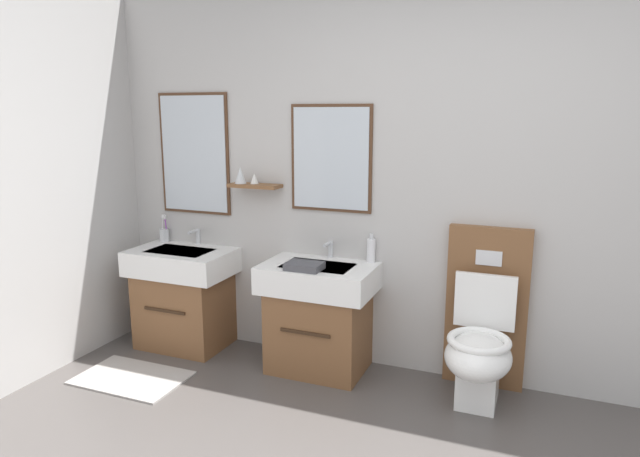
# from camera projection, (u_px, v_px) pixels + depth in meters

# --- Properties ---
(wall_back) EXTENTS (5.11, 0.27, 2.56)m
(wall_back) POSITION_uv_depth(u_px,v_px,m) (461.00, 176.00, 3.42)
(wall_back) COLOR #B7B5B2
(wall_back) RESTS_ON ground
(bath_mat) EXTENTS (0.68, 0.44, 0.01)m
(bath_mat) POSITION_uv_depth(u_px,v_px,m) (132.00, 378.00, 3.58)
(bath_mat) COLOR #9E9993
(bath_mat) RESTS_ON ground
(vanity_sink_left) EXTENTS (0.72, 0.50, 0.71)m
(vanity_sink_left) POSITION_uv_depth(u_px,v_px,m) (185.00, 294.00, 4.05)
(vanity_sink_left) COLOR brown
(vanity_sink_left) RESTS_ON ground
(tap_on_left_sink) EXTENTS (0.03, 0.13, 0.11)m
(tap_on_left_sink) POSITION_uv_depth(u_px,v_px,m) (197.00, 235.00, 4.13)
(tap_on_left_sink) COLOR silver
(tap_on_left_sink) RESTS_ON vanity_sink_left
(vanity_sink_right) EXTENTS (0.72, 0.50, 0.71)m
(vanity_sink_right) POSITION_uv_depth(u_px,v_px,m) (319.00, 314.00, 3.66)
(vanity_sink_right) COLOR brown
(vanity_sink_right) RESTS_ON ground
(tap_on_right_sink) EXTENTS (0.03, 0.13, 0.11)m
(tap_on_right_sink) POSITION_uv_depth(u_px,v_px,m) (330.00, 247.00, 3.74)
(tap_on_right_sink) COLOR silver
(tap_on_right_sink) RESTS_ON vanity_sink_right
(toilet) EXTENTS (0.48, 0.62, 1.00)m
(toilet) POSITION_uv_depth(u_px,v_px,m) (482.00, 337.00, 3.29)
(toilet) COLOR brown
(toilet) RESTS_ON ground
(toothbrush_cup) EXTENTS (0.07, 0.07, 0.20)m
(toothbrush_cup) POSITION_uv_depth(u_px,v_px,m) (164.00, 234.00, 4.22)
(toothbrush_cup) COLOR silver
(toothbrush_cup) RESTS_ON vanity_sink_left
(soap_dispenser) EXTENTS (0.06, 0.06, 0.19)m
(soap_dispenser) POSITION_uv_depth(u_px,v_px,m) (371.00, 250.00, 3.63)
(soap_dispenser) COLOR white
(soap_dispenser) RESTS_ON vanity_sink_right
(folded_hand_towel) EXTENTS (0.22, 0.16, 0.04)m
(folded_hand_towel) POSITION_uv_depth(u_px,v_px,m) (304.00, 266.00, 3.47)
(folded_hand_towel) COLOR #47474C
(folded_hand_towel) RESTS_ON vanity_sink_right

